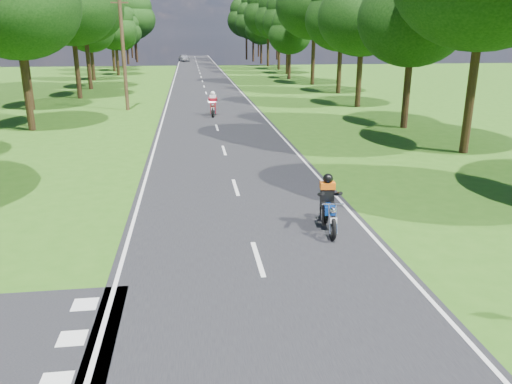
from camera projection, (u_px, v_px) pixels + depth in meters
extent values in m
plane|color=#2B5A14|center=(271.00, 300.00, 10.38)|extent=(160.00, 160.00, 0.00)
cube|color=black|center=(202.00, 81.00, 57.61)|extent=(7.00, 140.00, 0.02)
cube|color=silver|center=(258.00, 258.00, 12.27)|extent=(0.12, 2.00, 0.01)
cube|color=silver|center=(236.00, 187.00, 17.93)|extent=(0.12, 2.00, 0.01)
cube|color=silver|center=(224.00, 150.00, 23.60)|extent=(0.12, 2.00, 0.01)
cube|color=silver|center=(217.00, 128.00, 29.27)|extent=(0.12, 2.00, 0.01)
cube|color=silver|center=(212.00, 112.00, 34.94)|extent=(0.12, 2.00, 0.01)
cube|color=silver|center=(209.00, 101.00, 40.60)|extent=(0.12, 2.00, 0.01)
cube|color=silver|center=(206.00, 93.00, 46.27)|extent=(0.12, 2.00, 0.01)
cube|color=silver|center=(204.00, 86.00, 51.94)|extent=(0.12, 2.00, 0.01)
cube|color=silver|center=(202.00, 81.00, 57.61)|extent=(0.12, 2.00, 0.01)
cube|color=silver|center=(201.00, 77.00, 63.27)|extent=(0.12, 2.00, 0.01)
cube|color=silver|center=(200.00, 73.00, 68.94)|extent=(0.12, 2.00, 0.01)
cube|color=silver|center=(199.00, 70.00, 74.61)|extent=(0.12, 2.00, 0.01)
cube|color=silver|center=(198.00, 68.00, 80.28)|extent=(0.12, 2.00, 0.01)
cube|color=silver|center=(197.00, 65.00, 85.94)|extent=(0.12, 2.00, 0.01)
cube|color=silver|center=(197.00, 63.00, 91.61)|extent=(0.12, 2.00, 0.01)
cube|color=silver|center=(196.00, 62.00, 97.28)|extent=(0.12, 2.00, 0.01)
cube|color=silver|center=(196.00, 60.00, 102.95)|extent=(0.12, 2.00, 0.01)
cube|color=silver|center=(195.00, 59.00, 108.62)|extent=(0.12, 2.00, 0.01)
cube|color=silver|center=(195.00, 57.00, 114.28)|extent=(0.12, 2.00, 0.01)
cube|color=silver|center=(195.00, 56.00, 119.95)|extent=(0.12, 2.00, 0.01)
cube|color=silver|center=(174.00, 82.00, 57.20)|extent=(0.10, 140.00, 0.01)
cube|color=silver|center=(231.00, 81.00, 58.02)|extent=(0.10, 140.00, 0.01)
cube|color=silver|center=(56.00, 382.00, 7.92)|extent=(0.50, 0.50, 0.01)
cube|color=silver|center=(72.00, 338.00, 9.06)|extent=(0.50, 0.50, 0.01)
cube|color=silver|center=(85.00, 304.00, 10.19)|extent=(0.50, 0.50, 0.01)
cylinder|color=black|center=(28.00, 96.00, 28.09)|extent=(0.40, 0.40, 3.91)
ellipsoid|color=black|center=(15.00, 4.00, 26.62)|extent=(6.85, 6.85, 5.82)
cylinder|color=black|center=(29.00, 83.00, 35.77)|extent=(0.40, 0.40, 3.79)
ellipsoid|color=black|center=(20.00, 14.00, 34.35)|extent=(6.64, 6.64, 5.64)
cylinder|color=black|center=(78.00, 72.00, 42.01)|extent=(0.40, 0.40, 4.32)
ellipsoid|color=black|center=(70.00, 5.00, 40.40)|extent=(7.56, 7.56, 6.42)
cylinder|color=black|center=(89.00, 66.00, 49.03)|extent=(0.40, 0.40, 4.40)
ellipsoid|color=black|center=(83.00, 8.00, 47.38)|extent=(7.71, 7.71, 6.55)
cylinder|color=black|center=(93.00, 67.00, 58.19)|extent=(0.40, 0.40, 3.20)
ellipsoid|color=black|center=(89.00, 31.00, 56.99)|extent=(5.60, 5.60, 4.76)
ellipsoid|color=black|center=(88.00, 17.00, 56.52)|extent=(4.80, 4.80, 4.08)
ellipsoid|color=black|center=(87.00, 2.00, 56.04)|extent=(3.60, 3.60, 3.06)
cylinder|color=black|center=(118.00, 63.00, 65.38)|extent=(0.40, 0.40, 3.22)
ellipsoid|color=black|center=(115.00, 31.00, 64.18)|extent=(5.64, 5.64, 4.79)
ellipsoid|color=black|center=(114.00, 18.00, 63.70)|extent=(4.83, 4.83, 4.11)
ellipsoid|color=black|center=(113.00, 5.00, 63.22)|extent=(3.62, 3.62, 3.08)
cylinder|color=black|center=(114.00, 58.00, 72.46)|extent=(0.40, 0.40, 3.61)
ellipsoid|color=black|center=(111.00, 26.00, 71.11)|extent=(6.31, 6.31, 5.37)
ellipsoid|color=black|center=(110.00, 13.00, 70.58)|extent=(5.41, 5.41, 4.60)
ellipsoid|color=black|center=(109.00, 0.00, 70.04)|extent=(4.06, 4.06, 3.45)
cylinder|color=black|center=(123.00, 59.00, 80.04)|extent=(0.40, 0.40, 2.67)
ellipsoid|color=black|center=(121.00, 38.00, 79.04)|extent=(4.67, 4.67, 3.97)
ellipsoid|color=black|center=(121.00, 29.00, 78.65)|extent=(4.00, 4.00, 3.40)
ellipsoid|color=black|center=(120.00, 20.00, 78.25)|extent=(3.00, 3.00, 2.55)
cylinder|color=black|center=(128.00, 55.00, 88.60)|extent=(0.40, 0.40, 3.09)
ellipsoid|color=black|center=(126.00, 33.00, 87.45)|extent=(5.40, 5.40, 4.59)
ellipsoid|color=black|center=(125.00, 24.00, 86.99)|extent=(4.63, 4.63, 3.93)
ellipsoid|color=black|center=(125.00, 15.00, 86.53)|extent=(3.47, 3.47, 2.95)
cylinder|color=black|center=(136.00, 50.00, 94.66)|extent=(0.40, 0.40, 4.48)
ellipsoid|color=black|center=(134.00, 19.00, 92.99)|extent=(7.84, 7.84, 6.66)
ellipsoid|color=black|center=(133.00, 7.00, 92.32)|extent=(6.72, 6.72, 5.71)
cylinder|color=black|center=(136.00, 50.00, 103.07)|extent=(0.40, 0.40, 4.09)
ellipsoid|color=black|center=(134.00, 24.00, 101.54)|extent=(7.16, 7.16, 6.09)
ellipsoid|color=black|center=(133.00, 14.00, 100.93)|extent=(6.14, 6.14, 5.22)
ellipsoid|color=black|center=(132.00, 3.00, 100.32)|extent=(4.61, 4.61, 3.92)
cylinder|color=black|center=(470.00, 103.00, 22.59)|extent=(0.40, 0.40, 4.56)
cylinder|color=black|center=(406.00, 98.00, 28.86)|extent=(0.40, 0.40, 3.49)
ellipsoid|color=black|center=(413.00, 19.00, 27.56)|extent=(6.12, 6.12, 5.20)
cylinder|color=black|center=(359.00, 82.00, 37.25)|extent=(0.40, 0.40, 3.69)
ellipsoid|color=black|center=(363.00, 17.00, 35.86)|extent=(6.46, 6.46, 5.49)
cylinder|color=black|center=(339.00, 73.00, 45.72)|extent=(0.40, 0.40, 3.74)
ellipsoid|color=black|center=(342.00, 19.00, 44.32)|extent=(6.55, 6.55, 5.57)
cylinder|color=black|center=(313.00, 62.00, 53.37)|extent=(0.40, 0.40, 4.64)
ellipsoid|color=black|center=(315.00, 6.00, 51.64)|extent=(8.12, 8.12, 6.91)
cylinder|color=black|center=(289.00, 67.00, 60.29)|extent=(0.40, 0.40, 2.91)
ellipsoid|color=black|center=(290.00, 36.00, 59.20)|extent=(5.09, 5.09, 4.33)
ellipsoid|color=black|center=(290.00, 23.00, 58.77)|extent=(4.36, 4.36, 3.71)
ellipsoid|color=black|center=(290.00, 10.00, 58.34)|extent=(3.27, 3.27, 2.78)
cylinder|color=black|center=(287.00, 59.00, 67.36)|extent=(0.40, 0.40, 3.88)
ellipsoid|color=black|center=(288.00, 22.00, 65.91)|extent=(6.78, 6.78, 5.77)
ellipsoid|color=black|center=(288.00, 7.00, 65.33)|extent=(5.81, 5.81, 4.94)
cylinder|color=black|center=(279.00, 56.00, 75.36)|extent=(0.40, 0.40, 4.18)
ellipsoid|color=black|center=(279.00, 20.00, 73.79)|extent=(7.31, 7.31, 6.21)
ellipsoid|color=black|center=(280.00, 5.00, 73.18)|extent=(6.27, 6.27, 5.33)
cylinder|color=black|center=(268.00, 52.00, 83.72)|extent=(0.40, 0.40, 4.63)
ellipsoid|color=black|center=(268.00, 16.00, 81.98)|extent=(8.11, 8.11, 6.89)
ellipsoid|color=black|center=(268.00, 1.00, 81.30)|extent=(6.95, 6.95, 5.91)
cylinder|color=black|center=(261.00, 54.00, 90.78)|extent=(0.40, 0.40, 3.36)
ellipsoid|color=black|center=(261.00, 30.00, 89.52)|extent=(5.88, 5.88, 5.00)
ellipsoid|color=black|center=(261.00, 21.00, 89.02)|extent=(5.04, 5.04, 4.29)
ellipsoid|color=black|center=(261.00, 11.00, 88.52)|extent=(3.78, 3.78, 3.21)
cylinder|color=black|center=(253.00, 51.00, 97.43)|extent=(0.40, 0.40, 4.09)
ellipsoid|color=black|center=(253.00, 24.00, 95.90)|extent=(7.15, 7.15, 6.08)
ellipsoid|color=black|center=(253.00, 13.00, 95.29)|extent=(6.13, 6.13, 5.21)
ellipsoid|color=black|center=(253.00, 1.00, 94.69)|extent=(4.60, 4.60, 3.91)
cylinder|color=black|center=(246.00, 49.00, 104.64)|extent=(0.40, 0.40, 4.48)
ellipsoid|color=black|center=(246.00, 21.00, 102.96)|extent=(7.84, 7.84, 6.66)
ellipsoid|color=black|center=(246.00, 10.00, 102.30)|extent=(6.72, 6.72, 5.71)
cylinder|color=black|center=(132.00, 49.00, 111.97)|extent=(0.40, 0.40, 3.84)
ellipsoid|color=black|center=(130.00, 27.00, 110.53)|extent=(6.72, 6.72, 5.71)
ellipsoid|color=black|center=(130.00, 18.00, 109.97)|extent=(5.76, 5.76, 4.90)
ellipsoid|color=black|center=(129.00, 9.00, 109.40)|extent=(4.32, 4.32, 3.67)
cylinder|color=black|center=(259.00, 48.00, 117.41)|extent=(0.40, 0.40, 4.16)
ellipsoid|color=black|center=(259.00, 25.00, 115.85)|extent=(7.28, 7.28, 6.19)
ellipsoid|color=black|center=(259.00, 15.00, 115.23)|extent=(6.24, 6.24, 5.30)
ellipsoid|color=black|center=(259.00, 6.00, 114.62)|extent=(4.68, 4.68, 3.98)
cylinder|color=black|center=(114.00, 52.00, 97.60)|extent=(0.40, 0.40, 3.52)
ellipsoid|color=black|center=(112.00, 29.00, 96.29)|extent=(6.16, 6.16, 5.24)
ellipsoid|color=black|center=(111.00, 20.00, 95.76)|extent=(5.28, 5.28, 4.49)
ellipsoid|color=black|center=(110.00, 10.00, 95.24)|extent=(3.96, 3.96, 3.37)
cylinder|color=black|center=(277.00, 49.00, 104.38)|extent=(0.40, 0.40, 4.48)
ellipsoid|color=black|center=(277.00, 21.00, 102.71)|extent=(7.84, 7.84, 6.66)
ellipsoid|color=black|center=(278.00, 10.00, 102.04)|extent=(6.72, 6.72, 5.71)
cylinder|color=#382616|center=(123.00, 53.00, 34.87)|extent=(0.26, 0.26, 8.00)
cube|color=#382616|center=(120.00, 3.00, 33.87)|extent=(1.20, 0.10, 0.10)
imported|color=#A9ABB0|center=(184.00, 58.00, 97.53)|extent=(2.57, 4.31, 1.37)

